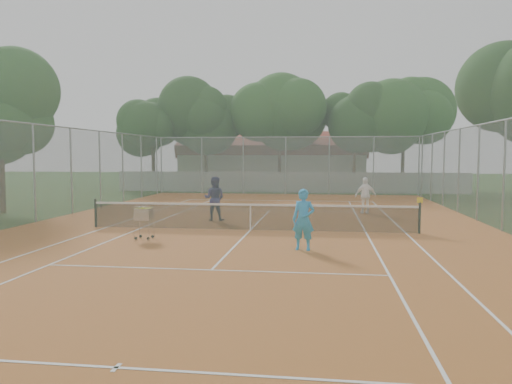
# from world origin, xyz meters

# --- Properties ---
(ground) EXTENTS (120.00, 120.00, 0.00)m
(ground) POSITION_xyz_m (0.00, 0.00, 0.00)
(ground) COLOR #17340E
(ground) RESTS_ON ground
(court_pad) EXTENTS (18.00, 34.00, 0.02)m
(court_pad) POSITION_xyz_m (0.00, 0.00, 0.01)
(court_pad) COLOR #AD5B21
(court_pad) RESTS_ON ground
(court_lines) EXTENTS (10.98, 23.78, 0.01)m
(court_lines) POSITION_xyz_m (0.00, 0.00, 0.02)
(court_lines) COLOR white
(court_lines) RESTS_ON court_pad
(tennis_net) EXTENTS (11.88, 0.10, 0.98)m
(tennis_net) POSITION_xyz_m (0.00, 0.00, 0.51)
(tennis_net) COLOR black
(tennis_net) RESTS_ON court_pad
(perimeter_fence) EXTENTS (18.00, 34.00, 4.00)m
(perimeter_fence) POSITION_xyz_m (0.00, 0.00, 2.00)
(perimeter_fence) COLOR slate
(perimeter_fence) RESTS_ON ground
(boundary_wall) EXTENTS (26.00, 0.30, 1.50)m
(boundary_wall) POSITION_xyz_m (0.00, 19.00, 0.75)
(boundary_wall) COLOR silver
(boundary_wall) RESTS_ON ground
(clubhouse) EXTENTS (16.40, 9.00, 4.40)m
(clubhouse) POSITION_xyz_m (-2.00, 29.00, 2.20)
(clubhouse) COLOR beige
(clubhouse) RESTS_ON ground
(tropical_trees) EXTENTS (29.00, 19.00, 10.00)m
(tropical_trees) POSITION_xyz_m (0.00, 22.00, 5.00)
(tropical_trees) COLOR black
(tropical_trees) RESTS_ON ground
(player_near) EXTENTS (0.70, 0.52, 1.76)m
(player_near) POSITION_xyz_m (2.06, -3.56, 0.90)
(player_near) COLOR #1A8DDD
(player_near) RESTS_ON court_pad
(player_far_left) EXTENTS (0.93, 0.74, 1.83)m
(player_far_left) POSITION_xyz_m (-1.88, 2.46, 0.93)
(player_far_left) COLOR #201848
(player_far_left) RESTS_ON court_pad
(player_far_right) EXTENTS (1.06, 0.64, 1.69)m
(player_far_right) POSITION_xyz_m (4.58, 5.88, 0.87)
(player_far_right) COLOR white
(player_far_right) RESTS_ON court_pad
(ball_hopper) EXTENTS (0.71, 0.71, 1.11)m
(ball_hopper) POSITION_xyz_m (-3.13, -2.40, 0.58)
(ball_hopper) COLOR #B0B1B7
(ball_hopper) RESTS_ON court_pad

